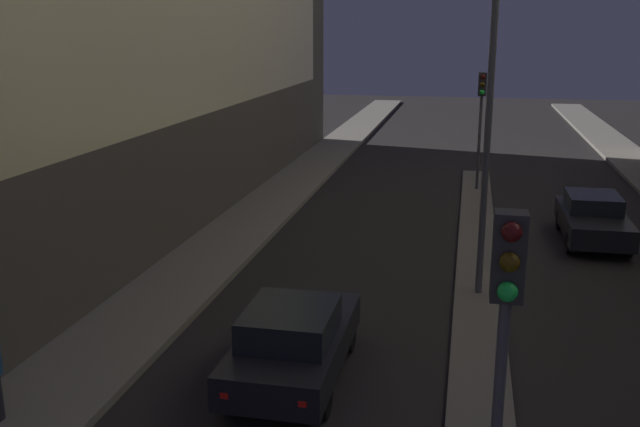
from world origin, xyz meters
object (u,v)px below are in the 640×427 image
Objects in this scene: traffic_light_mid at (481,105)px; street_lamp at (492,62)px; car_right_lane at (593,218)px; traffic_light_near at (504,332)px; car_left_lane at (293,341)px.

street_lamp reaches higher than traffic_light_mid.
traffic_light_near is at bearing -102.46° from car_right_lane.
traffic_light_mid is at bearing 78.39° from car_left_lane.
car_right_lane is (3.46, 15.65, -2.77)m from traffic_light_near.
traffic_light_mid is at bearing 90.00° from traffic_light_near.
street_lamp is 2.11× the size of car_right_lane.
street_lamp is 2.09× the size of car_left_lane.
traffic_light_mid is 11.99m from street_lamp.
car_left_lane is 12.59m from car_right_lane.
car_left_lane is at bearing -124.45° from street_lamp.
traffic_light_near is 1.10× the size of car_right_lane.
traffic_light_near is at bearing -55.96° from car_left_lane.
car_left_lane is (-3.46, -16.83, -2.75)m from traffic_light_mid.
street_lamp is (0.00, 10.15, 2.18)m from traffic_light_near.
traffic_light_near is 16.26m from car_right_lane.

